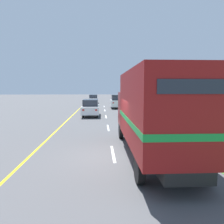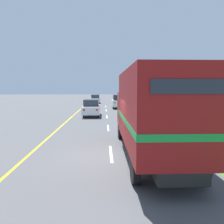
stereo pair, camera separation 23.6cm
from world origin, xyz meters
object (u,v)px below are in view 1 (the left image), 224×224
(lead_car_silver_ahead, at_px, (93,99))
(roadside_tree_near, at_px, (195,83))
(horse_trailer_truck, at_px, (154,111))
(roadside_tree_far, at_px, (167,85))
(lead_car_white_ahead, at_px, (117,102))
(delineator_post, at_px, (194,137))
(lead_car_white, at_px, (91,108))
(roadside_tree_mid, at_px, (168,84))
(highway_sign, at_px, (185,104))

(lead_car_silver_ahead, relative_size, roadside_tree_near, 0.78)
(horse_trailer_truck, relative_size, lead_car_silver_ahead, 1.85)
(roadside_tree_near, distance_m, roadside_tree_far, 15.28)
(lead_car_silver_ahead, bearing_deg, roadside_tree_far, -23.62)
(roadside_tree_far, bearing_deg, roadside_tree_near, -96.04)
(lead_car_white_ahead, relative_size, delineator_post, 4.38)
(lead_car_white_ahead, height_order, lead_car_silver_ahead, lead_car_white_ahead)
(horse_trailer_truck, relative_size, delineator_post, 8.85)
(roadside_tree_near, xyz_separation_m, roadside_tree_far, (1.61, 15.20, -0.03))
(roadside_tree_far, bearing_deg, lead_car_white, -131.02)
(lead_car_white, relative_size, roadside_tree_mid, 0.77)
(lead_car_silver_ahead, bearing_deg, delineator_post, -79.30)
(horse_trailer_truck, height_order, roadside_tree_near, roadside_tree_near)
(roadside_tree_near, height_order, roadside_tree_far, roadside_tree_far)
(lead_car_white, xyz_separation_m, roadside_tree_mid, (10.22, 5.85, 2.63))
(lead_car_silver_ahead, bearing_deg, lead_car_white, -88.99)
(lead_car_white, distance_m, roadside_tree_mid, 12.06)
(highway_sign, bearing_deg, horse_trailer_truck, -119.19)
(roadside_tree_mid, bearing_deg, roadside_tree_near, -81.64)
(highway_sign, distance_m, roadside_tree_far, 21.71)
(roadside_tree_near, distance_m, roadside_tree_mid, 6.44)
(horse_trailer_truck, xyz_separation_m, roadside_tree_mid, (6.87, 20.28, 1.52))
(highway_sign, bearing_deg, lead_car_white, 140.78)
(lead_car_white, xyz_separation_m, lead_car_silver_ahead, (-0.36, 20.41, -0.03))
(lead_car_white_ahead, relative_size, roadside_tree_mid, 0.75)
(lead_car_white_ahead, height_order, highway_sign, highway_sign)
(roadside_tree_mid, height_order, roadside_tree_far, roadside_tree_far)
(lead_car_white_ahead, xyz_separation_m, roadside_tree_far, (9.28, 5.44, 2.53))
(lead_car_silver_ahead, height_order, roadside_tree_near, roadside_tree_near)
(horse_trailer_truck, xyz_separation_m, roadside_tree_near, (7.81, 13.91, 1.54))
(roadside_tree_near, relative_size, delineator_post, 6.16)
(horse_trailer_truck, distance_m, roadside_tree_near, 16.02)
(roadside_tree_near, bearing_deg, lead_car_silver_ahead, 118.81)
(roadside_tree_far, bearing_deg, highway_sign, -103.16)
(horse_trailer_truck, height_order, delineator_post, horse_trailer_truck)
(lead_car_white_ahead, relative_size, roadside_tree_near, 0.71)
(horse_trailer_truck, distance_m, lead_car_white_ahead, 23.68)
(roadside_tree_near, relative_size, roadside_tree_mid, 1.05)
(horse_trailer_truck, height_order, lead_car_white, horse_trailer_truck)
(roadside_tree_near, bearing_deg, highway_sign, -119.49)
(delineator_post, bearing_deg, highway_sign, 72.83)
(lead_car_white_ahead, height_order, delineator_post, lead_car_white_ahead)
(roadside_tree_far, bearing_deg, lead_car_silver_ahead, 156.38)
(lead_car_white_ahead, distance_m, lead_car_silver_ahead, 11.83)
(horse_trailer_truck, xyz_separation_m, lead_car_white, (-3.35, 14.43, -1.11))
(horse_trailer_truck, xyz_separation_m, highway_sign, (4.49, 8.04, -0.32))
(lead_car_white, bearing_deg, highway_sign, -39.22)
(highway_sign, bearing_deg, roadside_tree_far, 76.84)
(horse_trailer_truck, bearing_deg, highway_sign, 60.81)
(lead_car_white_ahead, bearing_deg, delineator_post, -83.71)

